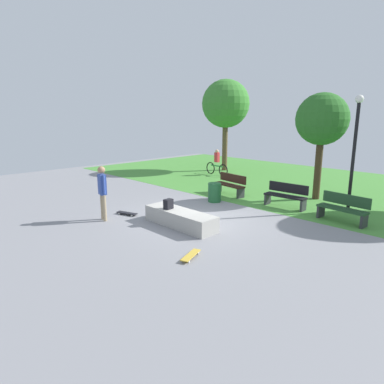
# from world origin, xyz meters

# --- Properties ---
(ground_plane) EXTENTS (28.00, 28.00, 0.00)m
(ground_plane) POSITION_xyz_m (0.00, 0.00, 0.00)
(ground_plane) COLOR gray
(grass_lawn) EXTENTS (26.60, 11.64, 0.01)m
(grass_lawn) POSITION_xyz_m (0.00, 8.18, 0.00)
(grass_lawn) COLOR #478C38
(grass_lawn) RESTS_ON ground_plane
(concrete_ledge) EXTENTS (2.64, 0.76, 0.50)m
(concrete_ledge) POSITION_xyz_m (0.09, -1.05, 0.25)
(concrete_ledge) COLOR #A8A59E
(concrete_ledge) RESTS_ON ground_plane
(backpack_on_ledge) EXTENTS (0.23, 0.30, 0.32)m
(backpack_on_ledge) POSITION_xyz_m (-0.34, -1.17, 0.66)
(backpack_on_ledge) COLOR black
(backpack_on_ledge) RESTS_ON concrete_ledge
(skater_performing_trick) EXTENTS (0.42, 0.26, 1.82)m
(skater_performing_trick) POSITION_xyz_m (-2.15, -2.46, 1.08)
(skater_performing_trick) COLOR tan
(skater_performing_trick) RESTS_ON ground_plane
(skateboard_by_ledge) EXTENTS (0.47, 0.82, 0.08)m
(skateboard_by_ledge) POSITION_xyz_m (2.08, -2.52, 0.06)
(skateboard_by_ledge) COLOR gold
(skateboard_by_ledge) RESTS_ON ground_plane
(skateboard_spare) EXTENTS (0.82, 0.44, 0.08)m
(skateboard_spare) POSITION_xyz_m (-2.13, -1.57, 0.06)
(skateboard_spare) COLOR black
(skateboard_spare) RESTS_ON ground_plane
(park_bench_near_lamppost) EXTENTS (1.62, 0.56, 0.91)m
(park_bench_near_lamppost) POSITION_xyz_m (1.24, 3.34, 0.48)
(park_bench_near_lamppost) COLOR black
(park_bench_near_lamppost) RESTS_ON ground_plane
(park_bench_center_lawn) EXTENTS (1.65, 0.69, 0.91)m
(park_bench_center_lawn) POSITION_xyz_m (-1.56, 3.43, 0.48)
(park_bench_center_lawn) COLOR #331E14
(park_bench_center_lawn) RESTS_ON ground_plane
(park_bench_far_left) EXTENTS (1.64, 0.62, 0.91)m
(park_bench_far_left) POSITION_xyz_m (3.50, 3.06, 0.48)
(park_bench_far_left) COLOR #1E4223
(park_bench_far_left) RESTS_ON ground_plane
(tree_young_birch) EXTENTS (2.08, 2.08, 4.32)m
(tree_young_birch) POSITION_xyz_m (1.42, 5.44, 3.24)
(tree_young_birch) COLOR #42301E
(tree_young_birch) RESTS_ON grass_lawn
(tree_slender_maple) EXTENTS (2.92, 2.92, 5.57)m
(tree_slender_maple) POSITION_xyz_m (-6.20, 8.49, 4.08)
(tree_slender_maple) COLOR brown
(tree_slender_maple) RESTS_ON grass_lawn
(lamp_post) EXTENTS (0.28, 0.28, 4.12)m
(lamp_post) POSITION_xyz_m (3.12, 4.52, 2.51)
(lamp_post) COLOR black
(lamp_post) RESTS_ON ground_plane
(trash_bin) EXTENTS (0.53, 0.53, 0.77)m
(trash_bin) POSITION_xyz_m (-1.23, 2.03, 0.38)
(trash_bin) COLOR #1E592D
(trash_bin) RESTS_ON ground_plane
(cyclist_on_bicycle) EXTENTS (1.82, 0.25, 1.52)m
(cyclist_on_bicycle) POSITION_xyz_m (-5.39, 6.85, 0.63)
(cyclist_on_bicycle) COLOR black
(cyclist_on_bicycle) RESTS_ON ground_plane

